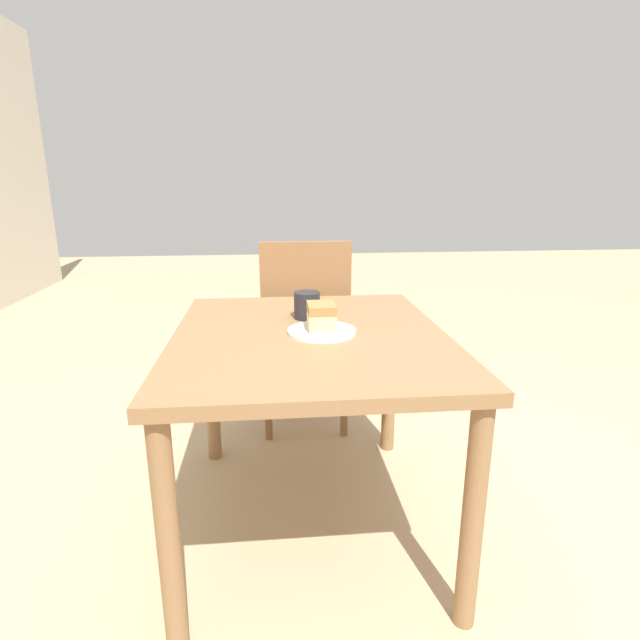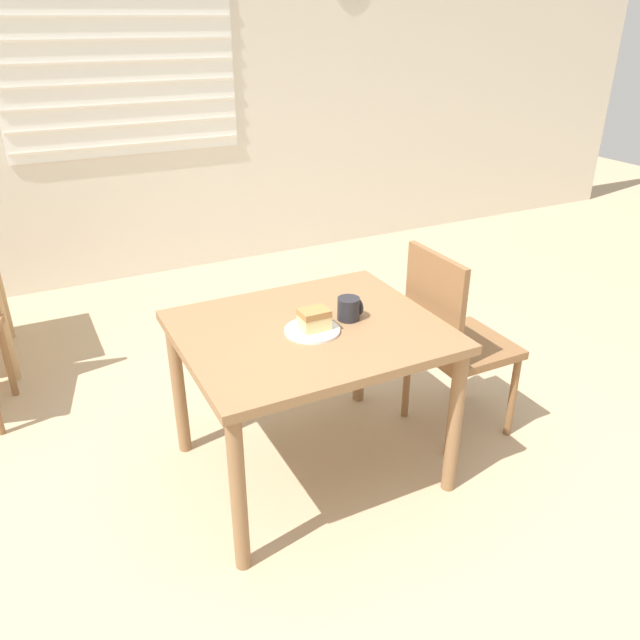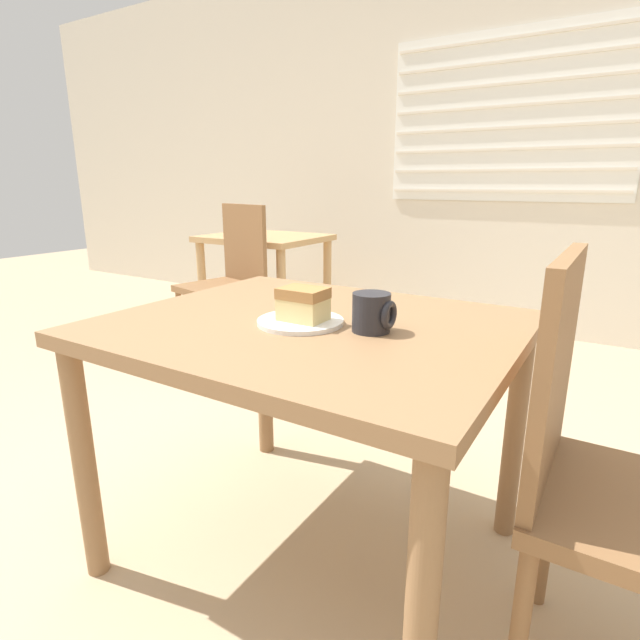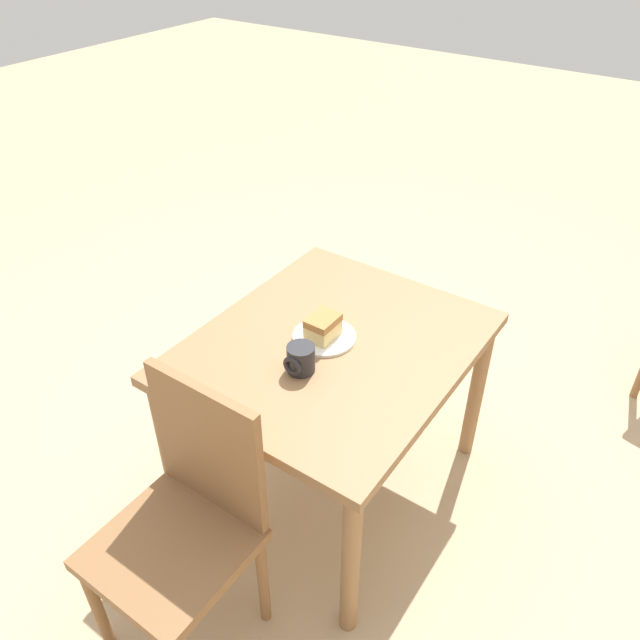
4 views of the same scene
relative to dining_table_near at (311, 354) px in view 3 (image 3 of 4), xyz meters
name	(u,v)px [view 3 (image 3 of 4)]	position (x,y,z in m)	size (l,w,h in m)	color
ground_plane	(221,586)	(-0.14, -0.26, -0.63)	(14.00, 14.00, 0.00)	tan
wall_back	(508,135)	(-0.13, 2.77, 0.77)	(10.00, 0.09, 2.80)	beige
dining_table_near	(311,354)	(0.00, 0.00, 0.00)	(1.06, 0.90, 0.73)	olive
dining_table_far	(265,254)	(-1.53, 1.76, -0.04)	(0.81, 0.68, 0.72)	tan
chair_near_window	(609,475)	(0.73, -0.03, -0.11)	(0.43, 0.43, 0.96)	brown
chair_far_corner	(230,276)	(-1.39, 1.22, -0.11)	(0.51, 0.51, 0.96)	brown
plate	(300,322)	(-0.01, -0.04, 0.10)	(0.23, 0.23, 0.01)	white
cake_slice	(303,304)	(0.00, -0.04, 0.15)	(0.12, 0.09, 0.09)	#E0C67F
coffee_mug	(373,313)	(0.18, 0.00, 0.14)	(0.10, 0.10, 0.10)	#232328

